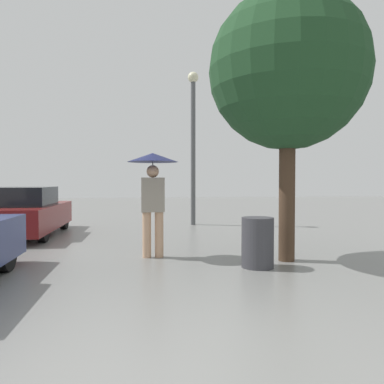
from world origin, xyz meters
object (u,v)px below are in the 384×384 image
object	(u,v)px
pedestrian	(153,180)
street_lamp	(193,132)
tree	(288,72)
trash_bin	(258,242)
parked_car_farthest	(21,213)

from	to	relation	value
pedestrian	street_lamp	bearing A→B (deg)	73.79
tree	pedestrian	bearing A→B (deg)	165.28
trash_bin	tree	bearing A→B (deg)	32.16
street_lamp	trash_bin	world-z (taller)	street_lamp
parked_car_farthest	street_lamp	size ratio (longest dim) A/B	0.79
parked_car_farthest	pedestrian	bearing A→B (deg)	-44.44
pedestrian	street_lamp	xyz separation A→B (m)	(1.49, 5.13, 1.57)
pedestrian	trash_bin	world-z (taller)	pedestrian
parked_car_farthest	trash_bin	world-z (taller)	parked_car_farthest
parked_car_farthest	tree	bearing A→B (deg)	-34.31
tree	trash_bin	size ratio (longest dim) A/B	5.79
pedestrian	tree	size ratio (longest dim) A/B	0.41
parked_car_farthest	trash_bin	size ratio (longest dim) A/B	4.71
tree	street_lamp	xyz separation A→B (m)	(-0.90, 5.75, -0.36)
pedestrian	street_lamp	world-z (taller)	street_lamp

